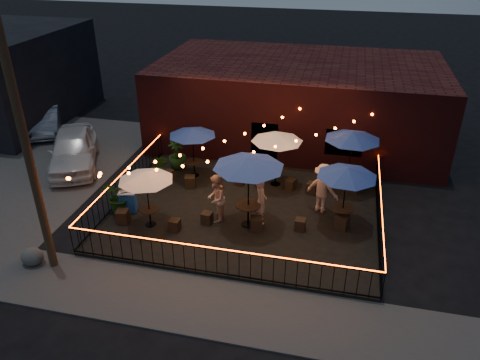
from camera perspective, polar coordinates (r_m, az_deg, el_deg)
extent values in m
plane|color=black|center=(16.69, -0.93, -7.59)|extent=(110.00, 110.00, 0.00)
cube|color=black|center=(18.26, 0.58, -3.81)|extent=(10.00, 8.00, 0.15)
cube|color=#43403E|center=(14.26, -4.20, -14.97)|extent=(18.00, 2.50, 0.05)
cube|color=#43403E|center=(24.96, -26.28, 2.18)|extent=(11.00, 12.00, 0.02)
cube|color=#360E10|center=(24.49, 7.09, 9.57)|extent=(14.00, 8.00, 4.00)
cube|color=black|center=(21.35, 3.03, 4.28)|extent=(1.20, 0.24, 2.20)
cube|color=black|center=(20.89, 12.57, 4.54)|extent=(1.60, 0.24, 1.20)
cylinder|color=#3A2618|center=(14.83, -24.39, 2.69)|extent=(0.26, 0.26, 8.00)
cube|color=black|center=(15.02, -2.82, -11.24)|extent=(10.00, 0.04, 0.04)
cube|color=black|center=(14.45, -2.90, -8.42)|extent=(10.00, 0.04, 0.04)
cube|color=#FF4004|center=(14.44, -2.91, -8.33)|extent=(10.00, 0.03, 0.02)
cube|color=black|center=(19.72, -13.74, -1.56)|extent=(0.04, 8.00, 0.04)
cube|color=black|center=(19.29, -14.05, 0.81)|extent=(0.04, 8.00, 0.04)
cube|color=#FF4004|center=(19.28, -14.06, 0.89)|extent=(0.03, 8.00, 0.02)
cube|color=black|center=(17.95, 16.43, -5.17)|extent=(0.04, 8.00, 0.04)
cube|color=black|center=(17.47, 16.83, -2.65)|extent=(0.04, 8.00, 0.04)
cube|color=#FF4004|center=(17.46, 16.85, -2.57)|extent=(0.03, 8.00, 0.02)
cylinder|color=black|center=(17.64, -10.82, -5.32)|extent=(0.40, 0.40, 0.03)
cylinder|color=black|center=(17.47, -10.92, -4.45)|extent=(0.05, 0.05, 0.65)
cylinder|color=black|center=(17.29, -11.02, -3.52)|extent=(0.72, 0.72, 0.04)
cylinder|color=black|center=(17.08, -11.14, -2.34)|extent=(0.04, 0.04, 2.16)
cone|color=silver|center=(16.63, -11.44, 0.46)|extent=(2.06, 2.06, 0.32)
cylinder|color=black|center=(20.78, -5.57, 0.59)|extent=(0.41, 0.41, 0.03)
cylinder|color=black|center=(20.63, -5.61, 1.40)|extent=(0.06, 0.06, 0.67)
cylinder|color=black|center=(20.47, -5.65, 2.25)|extent=(0.74, 0.74, 0.04)
cylinder|color=black|center=(20.29, -5.71, 3.33)|extent=(0.04, 0.04, 2.22)
cone|color=navy|center=(19.90, -5.84, 5.87)|extent=(2.14, 2.14, 0.32)
cylinder|color=black|center=(17.33, 0.99, -5.40)|extent=(0.50, 0.50, 0.03)
cylinder|color=black|center=(17.11, 1.00, -4.26)|extent=(0.07, 0.07, 0.82)
cylinder|color=black|center=(16.89, 1.01, -3.05)|extent=(0.92, 0.92, 0.05)
cylinder|color=black|center=(16.62, 1.03, -1.50)|extent=(0.05, 0.05, 2.75)
cone|color=navy|center=(16.06, 1.06, 2.22)|extent=(3.32, 3.32, 0.40)
cylinder|color=black|center=(20.04, 4.32, -0.46)|extent=(0.43, 0.43, 0.03)
cylinder|color=black|center=(19.88, 4.35, 0.41)|extent=(0.06, 0.06, 0.70)
cylinder|color=black|center=(19.72, 4.39, 1.33)|extent=(0.77, 0.77, 0.04)
cylinder|color=black|center=(19.52, 4.44, 2.49)|extent=(0.04, 0.04, 2.32)
cone|color=silver|center=(19.10, 4.55, 5.23)|extent=(2.59, 2.59, 0.34)
cylinder|color=black|center=(17.72, 12.20, -5.31)|extent=(0.43, 0.43, 0.03)
cylinder|color=black|center=(17.53, 12.31, -4.37)|extent=(0.06, 0.06, 0.70)
cylinder|color=black|center=(17.34, 12.43, -3.36)|extent=(0.78, 0.78, 0.04)
cylinder|color=black|center=(17.12, 12.59, -2.08)|extent=(0.04, 0.04, 2.34)
cone|color=navy|center=(16.63, 12.95, 0.96)|extent=(2.70, 2.70, 0.34)
cylinder|color=black|center=(20.33, 12.86, -0.71)|extent=(0.46, 0.46, 0.03)
cylinder|color=black|center=(20.15, 12.97, 0.20)|extent=(0.06, 0.06, 0.75)
cylinder|color=black|center=(19.98, 13.09, 1.17)|extent=(0.83, 0.83, 0.04)
cylinder|color=black|center=(19.77, 13.24, 2.40)|extent=(0.05, 0.05, 2.49)
cone|color=navy|center=(19.34, 13.59, 5.30)|extent=(3.01, 3.01, 0.36)
cube|color=black|center=(17.87, -14.11, -4.33)|extent=(0.48, 0.48, 0.50)
cube|color=black|center=(17.09, -7.96, -5.45)|extent=(0.38, 0.38, 0.44)
cube|color=black|center=(20.49, -8.66, 0.60)|extent=(0.48, 0.48, 0.44)
cube|color=black|center=(19.77, -6.10, -0.20)|extent=(0.53, 0.53, 0.50)
cube|color=black|center=(17.35, -4.05, -4.63)|extent=(0.42, 0.42, 0.44)
cube|color=black|center=(16.94, 2.02, -5.35)|extent=(0.49, 0.49, 0.50)
cube|color=black|center=(19.88, -0.04, -0.02)|extent=(0.34, 0.34, 0.40)
cube|color=black|center=(19.64, 6.20, -0.52)|extent=(0.48, 0.48, 0.44)
cube|color=black|center=(17.10, 7.35, -5.38)|extent=(0.38, 0.38, 0.43)
cube|color=black|center=(17.41, 12.34, -5.02)|extent=(0.55, 0.55, 0.51)
cube|color=black|center=(19.44, 8.76, -0.97)|extent=(0.48, 0.48, 0.47)
cube|color=black|center=(19.85, 13.59, -0.85)|extent=(0.42, 0.42, 0.45)
imported|color=#D7AA95|center=(17.06, 2.57, -2.59)|extent=(0.62, 0.75, 1.76)
imported|color=tan|center=(17.13, -2.95, -2.27)|extent=(0.73, 0.93, 1.86)
imported|color=tan|center=(17.95, 10.04, -0.98)|extent=(1.45, 1.14, 1.97)
imported|color=#193D0E|center=(18.34, -14.42, -1.90)|extent=(1.51, 1.41, 1.36)
imported|color=#1C3F14|center=(20.00, -9.83, 1.30)|extent=(0.82, 0.69, 1.37)
imported|color=#1F3E13|center=(21.21, -7.66, 3.20)|extent=(0.84, 0.84, 1.45)
cube|color=blue|center=(18.45, -13.47, -2.59)|extent=(0.68, 0.54, 0.80)
cube|color=silver|center=(18.24, -13.62, -1.45)|extent=(0.72, 0.59, 0.05)
ellipsoid|color=#4D4D47|center=(16.93, -23.99, -8.52)|extent=(0.96, 0.87, 0.64)
imported|color=silver|center=(22.84, -19.66, 3.55)|extent=(3.97, 5.32, 1.69)
imported|color=#AAA9B1|center=(27.58, -22.59, 6.79)|extent=(3.19, 4.20, 1.33)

